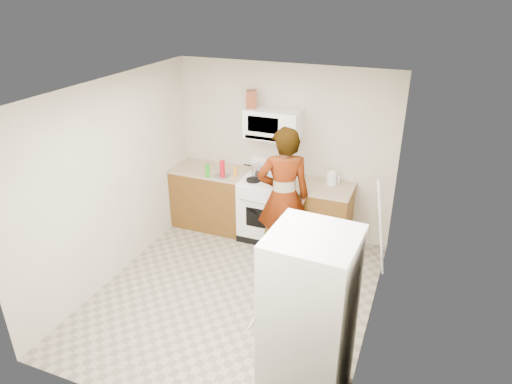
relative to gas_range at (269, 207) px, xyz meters
The scene contains 20 objects.
floor 1.56m from the gas_range, 86.14° to the right, with size 3.60×3.60×0.00m, color gray.
back_wall 0.83m from the gas_range, 72.00° to the left, with size 3.20×0.02×2.50m, color beige.
right_wall 2.37m from the gas_range, 41.25° to the right, with size 0.02×3.60×2.50m, color beige.
cabinet_left 0.94m from the gas_range, behind, with size 1.12×0.62×0.90m, color brown.
counter_left 1.03m from the gas_range, behind, with size 1.14×0.64×0.04m, color tan.
cabinet_right 0.78m from the gas_range, ahead, with size 0.80×0.62×0.90m, color brown.
counter_right 0.89m from the gas_range, ahead, with size 0.82×0.64×0.04m, color tan.
gas_range is the anchor object (origin of this frame).
microwave 1.22m from the gas_range, 90.00° to the left, with size 0.76×0.38×0.40m, color white.
person 0.80m from the gas_range, 53.62° to the right, with size 0.69×0.45×1.89m, color tan.
fridge 2.92m from the gas_range, 63.18° to the right, with size 0.70×0.70×1.70m, color silver.
kettle 1.03m from the gas_range, ahead, with size 0.14×0.14×0.17m, color silver.
jug 1.57m from the gas_range, 161.52° to the left, with size 0.14×0.14×0.24m, color maroon.
saucepan 0.57m from the gas_range, 155.33° to the left, with size 0.21×0.21×0.12m, color silver.
tray 0.52m from the gas_range, 25.53° to the right, with size 0.25×0.16×0.05m, color silver.
bottle_spray 0.88m from the gas_range, 162.33° to the right, with size 0.07×0.07×0.25m, color red.
bottle_hot_sauce 0.72m from the gas_range, 167.46° to the right, with size 0.05×0.05×0.15m, color orange.
bottle_green_cap 1.03m from the gas_range, 160.91° to the right, with size 0.06×0.06×0.20m, color #1D911A.
pot_lid 0.82m from the gas_range, 165.63° to the right, with size 0.24×0.24×0.01m, color white.
broom 1.73m from the gas_range, 16.55° to the right, with size 0.03×0.03×1.40m, color white.
Camera 1 is at (1.92, -4.12, 3.50)m, focal length 32.00 mm.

